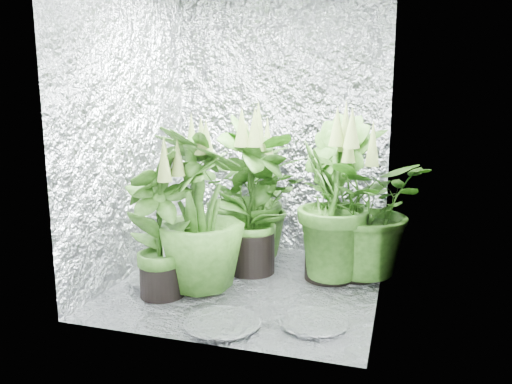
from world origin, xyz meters
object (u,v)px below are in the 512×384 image
object	(u,v)px
circulation_fan	(353,240)
plant_a	(250,195)
plant_c	(331,201)
plant_e	(358,206)
plant_f	(160,225)
plant_d	(199,211)
plant_b	(251,198)

from	to	relation	value
circulation_fan	plant_a	bearing A→B (deg)	-168.61
plant_c	plant_e	distance (m)	0.19
plant_a	plant_f	xyz separation A→B (m)	(-0.30, -0.80, -0.05)
plant_f	plant_d	bearing A→B (deg)	39.80
plant_c	plant_d	distance (m)	0.84
plant_c	plant_a	bearing A→B (deg)	159.09
plant_f	circulation_fan	xyz separation A→B (m)	(1.02, 0.94, -0.27)
circulation_fan	plant_f	bearing A→B (deg)	-137.22
plant_f	circulation_fan	world-z (taller)	plant_f
plant_d	plant_f	distance (m)	0.24
plant_d	plant_f	bearing A→B (deg)	-140.20
plant_c	circulation_fan	xyz separation A→B (m)	(0.11, 0.38, -0.36)
plant_f	circulation_fan	bearing A→B (deg)	42.60
plant_c	circulation_fan	distance (m)	0.53
plant_c	plant_d	xyz separation A→B (m)	(-0.73, -0.41, -0.02)
plant_c	plant_e	xyz separation A→B (m)	(0.17, 0.07, -0.04)
plant_e	plant_f	bearing A→B (deg)	-149.36
plant_b	plant_e	distance (m)	0.69
plant_a	plant_e	xyz separation A→B (m)	(0.78, -0.16, 0.00)
plant_d	plant_b	bearing A→B (deg)	62.21
plant_f	plant_a	bearing A→B (deg)	69.36
plant_c	plant_d	world-z (taller)	plant_c
plant_b	plant_f	world-z (taller)	plant_b
plant_b	circulation_fan	distance (m)	0.83
plant_b	plant_d	size ratio (longest dim) A/B	1.06
plant_c	plant_f	bearing A→B (deg)	-148.11
plant_e	plant_f	xyz separation A→B (m)	(-1.08, -0.64, -0.05)
plant_a	plant_d	size ratio (longest dim) A/B	0.95
plant_e	plant_d	bearing A→B (deg)	-151.47
plant_d	plant_e	distance (m)	1.02
plant_a	plant_e	distance (m)	0.79
plant_b	plant_c	size ratio (longest dim) A/B	1.00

